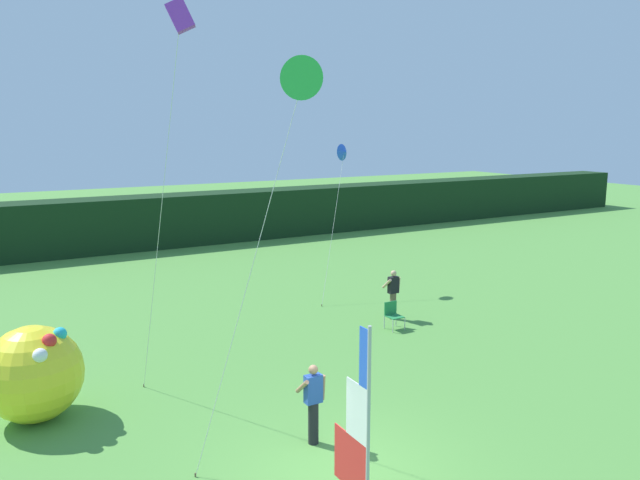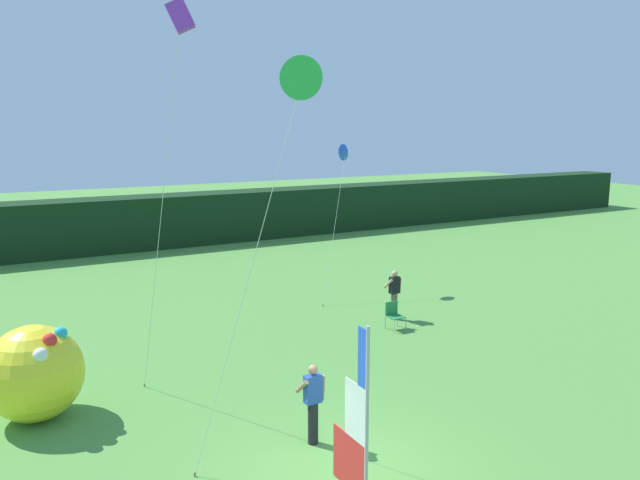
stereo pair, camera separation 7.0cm
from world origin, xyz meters
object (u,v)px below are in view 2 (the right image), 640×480
(folding_chair, at_px, (394,314))
(kite_blue_delta_0, at_px, (346,153))
(inflatable_balloon, at_px, (34,373))
(kite_purple_box_1, at_px, (180,20))
(person_near_banner, at_px, (394,293))
(person_mid_field, at_px, (313,402))
(banner_flag, at_px, (356,434))
(kite_green_delta_2, at_px, (302,80))

(folding_chair, relative_size, kite_blue_delta_0, 0.15)
(kite_blue_delta_0, bearing_deg, inflatable_balloon, -151.02)
(inflatable_balloon, height_order, kite_blue_delta_0, kite_blue_delta_0)
(folding_chair, distance_m, kite_purple_box_1, 11.69)
(person_near_banner, height_order, inflatable_balloon, inflatable_balloon)
(person_near_banner, bearing_deg, person_mid_field, -136.81)
(kite_blue_delta_0, bearing_deg, person_near_banner, -101.22)
(banner_flag, bearing_deg, inflatable_balloon, 120.88)
(kite_blue_delta_0, xyz_separation_m, kite_purple_box_1, (-9.35, -8.75, 3.17))
(kite_green_delta_2, bearing_deg, kite_blue_delta_0, 54.87)
(banner_flag, height_order, folding_chair, banner_flag)
(kite_blue_delta_0, relative_size, kite_purple_box_1, 0.65)
(kite_purple_box_1, bearing_deg, kite_blue_delta_0, 43.09)
(folding_chair, xyz_separation_m, kite_green_delta_2, (-6.20, -5.39, 6.91))
(person_mid_field, bearing_deg, kite_purple_box_1, 129.62)
(folding_chair, xyz_separation_m, kite_purple_box_1, (-7.77, -3.09, 8.18))
(banner_flag, bearing_deg, kite_blue_delta_0, 59.06)
(person_mid_field, relative_size, kite_blue_delta_0, 0.30)
(inflatable_balloon, bearing_deg, banner_flag, -59.12)
(kite_purple_box_1, bearing_deg, folding_chair, 21.67)
(banner_flag, relative_size, kite_purple_box_1, 0.40)
(person_near_banner, bearing_deg, kite_green_delta_2, -137.53)
(inflatable_balloon, distance_m, kite_green_delta_2, 8.90)
(kite_purple_box_1, xyz_separation_m, kite_green_delta_2, (1.57, -2.31, -1.26))
(kite_blue_delta_0, height_order, kite_green_delta_2, kite_green_delta_2)
(kite_purple_box_1, distance_m, kite_green_delta_2, 3.06)
(kite_blue_delta_0, bearing_deg, kite_green_delta_2, -125.13)
(folding_chair, bearing_deg, person_mid_field, -138.21)
(person_near_banner, xyz_separation_m, kite_green_delta_2, (-6.82, -6.25, 6.51))
(kite_purple_box_1, relative_size, kite_green_delta_2, 1.16)
(kite_green_delta_2, bearing_deg, person_mid_field, 18.57)
(kite_blue_delta_0, bearing_deg, kite_purple_box_1, -136.91)
(person_mid_field, bearing_deg, banner_flag, -105.27)
(banner_flag, distance_m, kite_green_delta_2, 6.36)
(inflatable_balloon, bearing_deg, folding_chair, 6.51)
(person_mid_field, distance_m, kite_purple_box_1, 8.28)
(banner_flag, xyz_separation_m, person_mid_field, (0.79, 2.89, -0.80))
(person_near_banner, height_order, kite_green_delta_2, kite_green_delta_2)
(folding_chair, height_order, kite_purple_box_1, kite_purple_box_1)
(folding_chair, relative_size, kite_purple_box_1, 0.10)
(inflatable_balloon, bearing_deg, kite_green_delta_2, -41.55)
(banner_flag, xyz_separation_m, kite_purple_box_1, (-1.05, 5.11, 6.95))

